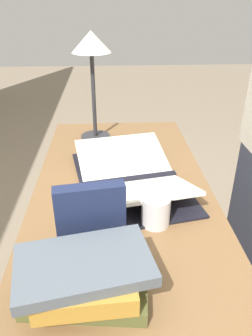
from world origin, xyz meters
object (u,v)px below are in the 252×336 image
book_standing_upright (91,220)px  open_book (131,176)px  reading_lamp (92,55)px  coffee_mug (156,210)px  book_stack_tall (85,278)px

book_standing_upright → open_book: bearing=-28.0°
reading_lamp → coffee_mug: (-0.66, -0.20, -0.34)m
book_standing_upright → coffee_mug: bearing=-68.0°
book_stack_tall → book_standing_upright: (0.16, -0.01, 0.04)m
open_book → coffee_mug: (-0.25, -0.06, 0.02)m
reading_lamp → book_standing_upright: bearing=-179.1°
open_book → reading_lamp: (0.42, 0.14, 0.36)m
coffee_mug → book_stack_tall: bearing=143.5°
book_stack_tall → reading_lamp: bearing=0.2°
open_book → book_standing_upright: (-0.36, 0.13, 0.08)m
book_stack_tall → coffee_mug: book_stack_tall is taller
reading_lamp → coffee_mug: 0.77m
book_stack_tall → reading_lamp: (0.93, 0.00, 0.33)m
book_standing_upright → reading_lamp: bearing=-7.3°
open_book → reading_lamp: 0.57m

